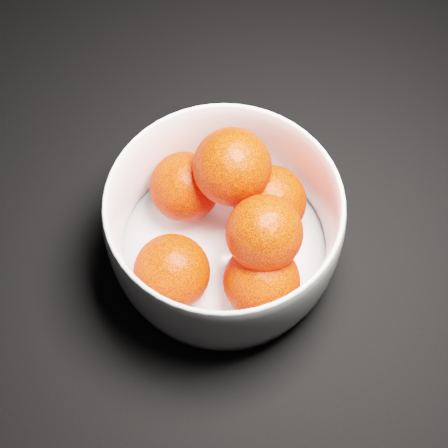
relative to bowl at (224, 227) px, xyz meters
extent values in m
cylinder|color=white|center=(0.00, 0.00, -0.05)|extent=(0.22, 0.22, 0.01)
sphere|color=#FF2407|center=(0.05, 0.02, -0.01)|extent=(0.08, 0.08, 0.08)
sphere|color=#FF2407|center=(-0.03, 0.06, -0.01)|extent=(0.07, 0.07, 0.07)
sphere|color=#FF2407|center=(-0.06, -0.03, -0.01)|extent=(0.08, 0.08, 0.08)
sphere|color=#FF2407|center=(0.02, -0.06, -0.01)|extent=(0.08, 0.08, 0.08)
sphere|color=#FF2407|center=(0.02, 0.04, 0.04)|extent=(0.08, 0.08, 0.08)
sphere|color=#FF2407|center=(0.03, -0.03, 0.04)|extent=(0.07, 0.07, 0.07)
camera|label=1|loc=(-0.07, -0.28, 0.55)|focal=50.00mm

